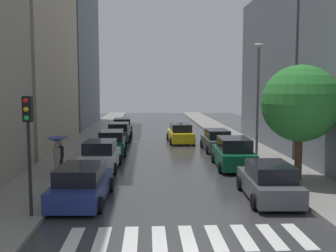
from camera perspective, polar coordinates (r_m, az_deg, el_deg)
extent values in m
cube|color=#373739|center=(34.05, -0.89, -2.30)|extent=(28.00, 72.00, 0.04)
cube|color=gray|center=(34.42, -11.78, -2.18)|extent=(3.00, 72.00, 0.15)
cube|color=gray|center=(34.89, 9.84, -2.03)|extent=(3.00, 72.00, 0.15)
cube|color=silver|center=(13.02, -13.74, -15.93)|extent=(0.45, 2.20, 0.01)
cube|color=silver|center=(12.89, -9.64, -16.08)|extent=(0.45, 2.20, 0.01)
cube|color=silver|center=(12.82, -5.48, -16.14)|extent=(0.45, 2.20, 0.01)
cube|color=silver|center=(12.81, -1.29, -16.13)|extent=(0.45, 2.20, 0.01)
cube|color=silver|center=(12.87, 2.88, -16.04)|extent=(0.45, 2.20, 0.01)
cube|color=silver|center=(12.99, 6.99, -15.86)|extent=(0.45, 2.20, 0.01)
cube|color=silver|center=(13.16, 11.00, -15.62)|extent=(0.45, 2.20, 0.01)
cube|color=silver|center=(13.40, 14.87, -15.32)|extent=(0.45, 2.20, 0.01)
cube|color=silver|center=(13.69, 18.59, -14.96)|extent=(0.45, 2.20, 0.01)
cube|color=slate|center=(49.30, -14.88, 14.51)|extent=(6.00, 16.42, 24.79)
cube|color=slate|center=(33.41, 18.67, 7.83)|extent=(6.00, 13.68, 12.27)
cube|color=navy|center=(16.83, -12.42, -8.89)|extent=(2.17, 4.71, 0.76)
cube|color=black|center=(16.45, -12.64, -6.75)|extent=(1.84, 2.62, 0.63)
cylinder|color=black|center=(18.55, -14.38, -8.32)|extent=(0.25, 0.65, 0.64)
cylinder|color=black|center=(18.18, -8.35, -8.49)|extent=(0.25, 0.65, 0.64)
cylinder|color=black|center=(15.72, -17.13, -10.98)|extent=(0.25, 0.65, 0.64)
cylinder|color=black|center=(15.28, -9.98, -11.30)|extent=(0.25, 0.65, 0.64)
cube|color=silver|center=(23.00, -9.80, -4.78)|extent=(2.04, 4.19, 0.84)
cube|color=black|center=(22.67, -9.91, -2.99)|extent=(1.75, 2.33, 0.68)
cylinder|color=black|center=(24.53, -11.51, -4.80)|extent=(0.24, 0.65, 0.64)
cylinder|color=black|center=(24.26, -7.07, -4.85)|extent=(0.24, 0.65, 0.64)
cylinder|color=black|center=(21.91, -12.80, -6.11)|extent=(0.24, 0.65, 0.64)
cylinder|color=black|center=(21.60, -7.82, -6.18)|extent=(0.24, 0.65, 0.64)
cube|color=#0C4C2D|center=(28.28, -8.21, -2.79)|extent=(1.99, 4.56, 0.82)
cube|color=black|center=(27.95, -8.26, -1.36)|extent=(1.70, 2.53, 0.67)
cylinder|color=black|center=(29.85, -9.81, -2.88)|extent=(0.24, 0.65, 0.64)
cylinder|color=black|center=(29.75, -6.26, -2.86)|extent=(0.24, 0.65, 0.64)
cylinder|color=black|center=(26.93, -10.36, -3.83)|extent=(0.24, 0.65, 0.64)
cylinder|color=black|center=(26.81, -6.42, -3.82)|extent=(0.24, 0.65, 0.64)
cube|color=#474C51|center=(34.83, -7.17, -1.19)|extent=(1.87, 4.37, 0.78)
cube|color=black|center=(34.53, -7.21, -0.07)|extent=(1.65, 2.40, 0.64)
cylinder|color=black|center=(36.36, -8.46, -1.30)|extent=(0.22, 0.64, 0.64)
cylinder|color=black|center=(36.23, -5.53, -1.29)|extent=(0.22, 0.64, 0.64)
cylinder|color=black|center=(33.52, -8.94, -1.91)|extent=(0.22, 0.64, 0.64)
cylinder|color=black|center=(33.37, -5.75, -1.91)|extent=(0.22, 0.64, 0.64)
cube|color=#B2B7BF|center=(40.15, -6.70, -0.27)|extent=(2.02, 4.62, 0.76)
cube|color=black|center=(39.85, -6.72, 0.68)|extent=(1.72, 2.57, 0.62)
cylinder|color=black|center=(41.70, -7.92, -0.39)|extent=(0.24, 0.65, 0.64)
cylinder|color=black|center=(41.65, -5.38, -0.36)|extent=(0.24, 0.65, 0.64)
cylinder|color=black|center=(38.71, -8.12, -0.87)|extent=(0.24, 0.65, 0.64)
cylinder|color=black|center=(38.66, -5.38, -0.84)|extent=(0.24, 0.65, 0.64)
cube|color=#474C51|center=(17.37, 14.43, -8.47)|extent=(2.04, 4.51, 0.77)
cube|color=black|center=(17.00, 14.69, -6.35)|extent=(1.73, 2.51, 0.63)
cylinder|color=black|center=(18.60, 10.45, -8.19)|extent=(0.25, 0.65, 0.64)
cylinder|color=black|center=(19.04, 15.98, -7.99)|extent=(0.25, 0.65, 0.64)
cylinder|color=black|center=(15.84, 12.51, -10.73)|extent=(0.25, 0.65, 0.64)
cylinder|color=black|center=(16.35, 18.95, -10.38)|extent=(0.25, 0.65, 0.64)
cube|color=#0C4C2D|center=(23.47, 9.49, -4.49)|extent=(2.12, 4.64, 0.89)
cube|color=black|center=(23.12, 9.62, -2.61)|extent=(1.81, 2.58, 0.73)
cylinder|color=black|center=(24.84, 6.64, -4.59)|extent=(0.24, 0.65, 0.64)
cylinder|color=black|center=(25.17, 11.05, -4.52)|extent=(0.24, 0.65, 0.64)
cylinder|color=black|center=(21.91, 7.66, -6.01)|extent=(0.24, 0.65, 0.64)
cylinder|color=black|center=(22.28, 12.64, -5.90)|extent=(0.24, 0.65, 0.64)
cube|color=#474C51|center=(29.39, 7.09, -2.48)|extent=(1.78, 4.43, 0.79)
cube|color=black|center=(29.08, 7.18, -1.15)|extent=(1.56, 2.44, 0.64)
cylinder|color=black|center=(30.70, 4.97, -2.57)|extent=(0.22, 0.64, 0.64)
cylinder|color=black|center=(31.01, 8.20, -2.53)|extent=(0.22, 0.64, 0.64)
cylinder|color=black|center=(27.86, 5.84, -3.45)|extent=(0.22, 0.64, 0.64)
cylinder|color=black|center=(28.19, 9.38, -3.38)|extent=(0.22, 0.64, 0.64)
cube|color=yellow|center=(33.40, 1.81, -1.43)|extent=(2.00, 4.54, 0.80)
cube|color=black|center=(33.10, 1.86, -0.24)|extent=(1.71, 2.52, 0.65)
cube|color=#F2EDCC|center=(33.06, 1.86, 0.48)|extent=(0.21, 0.37, 0.18)
cylinder|color=black|center=(34.80, 0.00, -1.56)|extent=(0.24, 0.65, 0.64)
cylinder|color=black|center=(35.01, 3.02, -1.52)|extent=(0.24, 0.65, 0.64)
cylinder|color=black|center=(31.88, 0.47, -2.24)|extent=(0.24, 0.65, 0.64)
cylinder|color=black|center=(32.11, 3.76, -2.19)|extent=(0.24, 0.65, 0.64)
cylinder|color=black|center=(22.18, -15.40, -5.44)|extent=(0.28, 0.28, 0.78)
cylinder|color=black|center=(22.05, -15.45, -3.65)|extent=(0.36, 0.36, 0.62)
sphere|color=tan|center=(21.99, -15.48, -2.54)|extent=(0.24, 0.24, 0.24)
cone|color=#8C1E8C|center=(21.95, -15.50, -1.81)|extent=(1.01, 1.01, 0.20)
cylinder|color=#333338|center=(22.00, -15.47, -2.73)|extent=(0.02, 0.02, 0.72)
cylinder|color=gray|center=(21.50, -15.87, -5.78)|extent=(0.28, 0.28, 0.80)
cylinder|color=gray|center=(21.37, -15.92, -3.90)|extent=(0.36, 0.36, 0.63)
sphere|color=tan|center=(21.30, -15.96, -2.72)|extent=(0.25, 0.25, 0.25)
cone|color=navy|center=(21.26, -15.98, -1.96)|extent=(1.02, 1.02, 0.20)
cylinder|color=#333338|center=(21.32, -15.95, -2.93)|extent=(0.02, 0.02, 0.73)
cylinder|color=#513823|center=(20.51, 18.49, -4.42)|extent=(0.36, 0.36, 2.21)
sphere|color=#2C7B30|center=(20.22, 18.73, 3.16)|extent=(3.78, 3.78, 3.78)
cylinder|color=black|center=(14.82, -19.53, -5.98)|extent=(0.12, 0.12, 3.40)
cube|color=black|center=(14.55, -19.82, 2.35)|extent=(0.30, 0.30, 0.90)
sphere|color=red|center=(14.36, -20.07, 3.50)|extent=(0.18, 0.18, 0.18)
sphere|color=#F2A519|center=(14.37, -20.03, 2.30)|extent=(0.18, 0.18, 0.18)
sphere|color=green|center=(14.39, -19.98, 1.11)|extent=(0.18, 0.18, 0.18)
cylinder|color=#595B60|center=(24.74, 12.95, 3.01)|extent=(0.16, 0.16, 6.98)
ellipsoid|color=beige|center=(24.84, 13.14, 11.42)|extent=(0.60, 0.28, 0.24)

